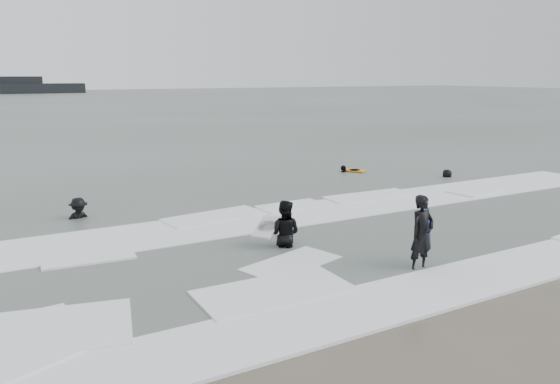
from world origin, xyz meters
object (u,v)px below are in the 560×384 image
surfer_wading (284,247)px  vessel_horizon (18,87)px  surfer_centre (420,271)px  surfer_right_far (447,178)px  surfer_breaker (79,220)px  surfer_right_near (344,173)px

surfer_wading → vessel_horizon: size_ratio=0.06×
surfer_centre → surfer_right_far: surfer_centre is taller
vessel_horizon → surfer_breaker: bearing=-93.0°
surfer_wading → surfer_breaker: 6.85m
surfer_right_far → surfer_right_near: bearing=-90.2°
surfer_right_far → vessel_horizon: (-8.57, 125.75, 1.47)m
surfer_wading → vessel_horizon: 130.81m
surfer_wading → surfer_right_near: bearing=-89.8°
surfer_centre → surfer_breaker: 10.39m
surfer_centre → vessel_horizon: vessel_horizon is taller
surfer_centre → surfer_right_far: (9.04, 8.04, 0.00)m
surfer_breaker → surfer_centre: bearing=-65.9°
surfer_wading → surfer_breaker: bearing=-8.5°
vessel_horizon → surfer_right_far: bearing=-86.1°
surfer_breaker → surfer_right_near: (11.91, 2.77, 0.00)m
vessel_horizon → surfer_wading: bearing=-91.0°
surfer_centre → surfer_breaker: surfer_centre is taller
surfer_breaker → surfer_right_far: size_ratio=1.02×
surfer_breaker → vessel_horizon: bearing=75.2°
surfer_right_near → surfer_centre: bearing=40.6°
surfer_right_near → surfer_right_far: bearing=113.8°
surfer_wading → surfer_right_near: surfer_wading is taller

